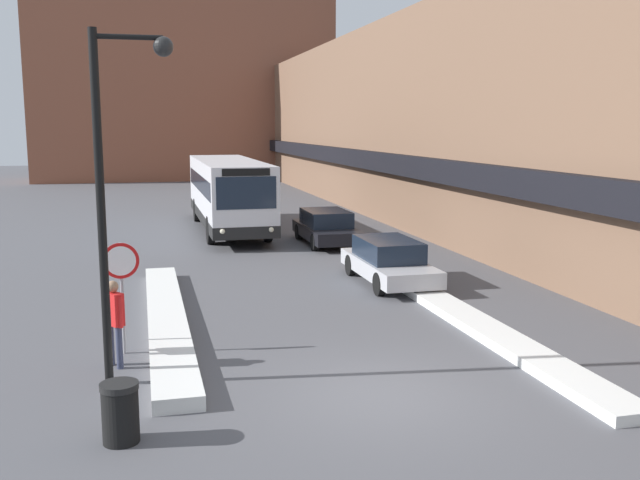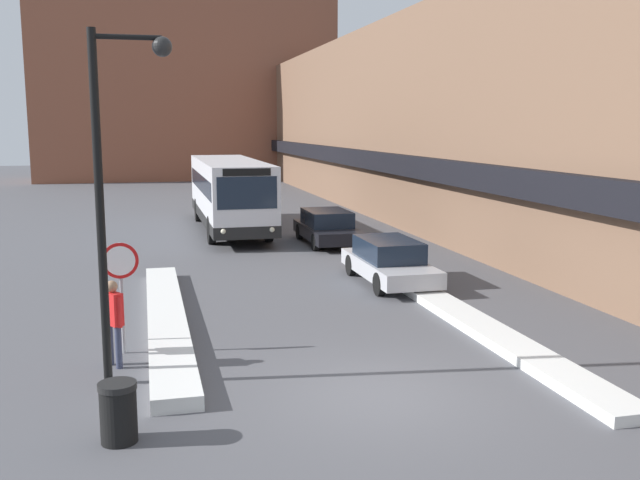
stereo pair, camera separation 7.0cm
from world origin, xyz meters
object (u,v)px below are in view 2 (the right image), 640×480
city_bus (229,192)px  stop_sign (121,274)px  pedestrian (113,315)px  trash_bin (118,412)px  street_lamp (114,170)px  parked_car_front (389,261)px  parked_car_middle (327,227)px

city_bus → stop_sign: 17.92m
stop_sign → pedestrian: 1.08m
trash_bin → stop_sign: bearing=90.5°
city_bus → trash_bin: 22.29m
street_lamp → trash_bin: (-0.00, -2.63, -3.54)m
trash_bin → street_lamp: bearing=90.0°
pedestrian → stop_sign: bearing=135.5°
trash_bin → city_bus: bearing=78.9°
stop_sign → pedestrian: stop_sign is taller
parked_car_front → city_bus: bearing=105.6°
city_bus → parked_car_front: bearing=-74.4°
parked_car_front → street_lamp: size_ratio=0.72×
city_bus → stop_sign: (-4.32, -17.40, -0.04)m
parked_car_front → parked_car_middle: bearing=90.0°
stop_sign → street_lamp: bearing=-88.8°
stop_sign → street_lamp: (0.04, -1.81, 2.28)m
pedestrian → trash_bin: bearing=-30.9°
trash_bin → pedestrian: bearing=93.0°
parked_car_middle → stop_sign: size_ratio=1.95×
parked_car_front → pedestrian: size_ratio=2.62×
parked_car_middle → trash_bin: (-7.72, -17.14, -0.22)m
stop_sign → street_lamp: size_ratio=0.37×
parked_car_front → trash_bin: 12.28m
parked_car_front → pedestrian: bearing=-143.1°
stop_sign → street_lamp: 2.91m
trash_bin → parked_car_middle: bearing=65.8°
stop_sign → pedestrian: size_ratio=1.35×
city_bus → parked_car_front: 12.80m
city_bus → street_lamp: bearing=-102.6°
parked_car_front → pedestrian: pedestrian is taller
city_bus → parked_car_front: size_ratio=2.54×
stop_sign → pedestrian: bearing=-100.5°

